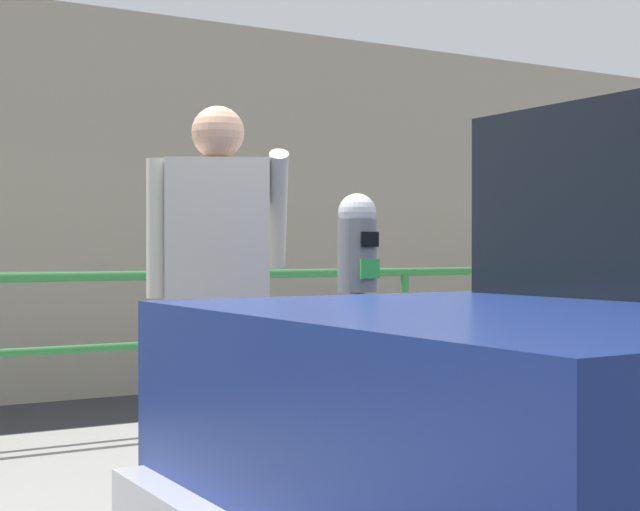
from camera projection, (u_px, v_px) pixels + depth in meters
name	position (u px, v px, depth m)	size (l,w,h in m)	color
sidewalk_curb	(262.00, 470.00, 5.14)	(36.00, 2.71, 0.13)	gray
parking_meter	(357.00, 273.00, 4.38)	(0.18, 0.20, 1.41)	slate
pedestrian_at_meter	(218.00, 273.00, 4.26)	(0.76, 0.46, 1.80)	#1E233F
background_railing	(188.00, 316.00, 6.06)	(24.06, 0.06, 1.01)	#2D7A38
backdrop_wall	(80.00, 203.00, 8.22)	(32.00, 0.50, 3.38)	#ADA38E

